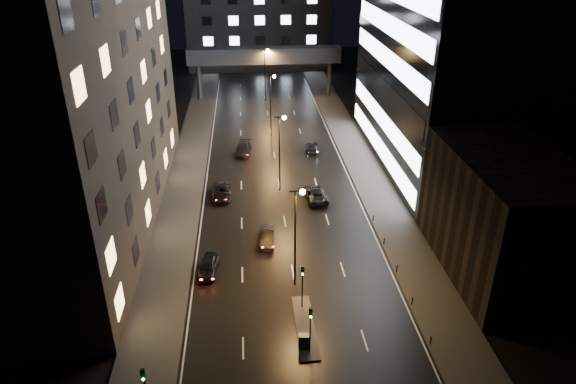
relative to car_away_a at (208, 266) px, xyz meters
name	(u,v)px	position (x,y,z in m)	size (l,w,h in m)	color
ground	(274,155)	(8.32, 29.36, -0.74)	(160.00, 160.00, 0.00)	black
sidewalk_left	(188,171)	(-4.18, 24.36, -0.66)	(5.00, 110.00, 0.15)	#383533
sidewalk_right	(363,165)	(20.82, 24.36, -0.66)	(5.00, 110.00, 0.15)	#383533
building_left	(62,42)	(-14.18, 13.36, 19.26)	(15.00, 48.00, 40.00)	#2D2319
building_right_low	(503,216)	(28.32, -1.64, 5.26)	(10.00, 18.00, 12.00)	black
building_far	(259,14)	(8.32, 87.36, 11.76)	(34.00, 14.00, 25.00)	#333335
skybridge	(264,56)	(8.32, 59.36, 7.60)	(30.00, 3.00, 10.00)	#333335
median_island	(305,327)	(8.62, -8.64, -0.66)	(1.60, 8.00, 0.15)	#383533
traffic_signal_near	(302,280)	(8.62, -6.15, 2.35)	(0.28, 0.34, 4.40)	black
traffic_signal_far	(310,323)	(8.62, -11.65, 2.35)	(0.28, 0.34, 4.40)	black
bollard_row	(404,285)	(18.52, -4.14, -0.29)	(0.12, 25.12, 0.90)	black
streetlight_near	(297,226)	(8.48, -2.64, 5.76)	(1.45, 0.50, 10.15)	black
streetlight_mid_a	(281,144)	(8.48, 17.36, 5.76)	(1.45, 0.50, 10.15)	black
streetlight_mid_b	(272,98)	(8.48, 37.36, 5.76)	(1.45, 0.50, 10.15)	black
streetlight_far	(266,68)	(8.48, 57.36, 5.76)	(1.45, 0.50, 10.15)	black
car_away_a	(208,266)	(0.00, 0.00, 0.00)	(1.74, 4.33, 1.48)	black
car_away_b	(267,236)	(6.02, 5.10, -0.01)	(1.54, 4.41, 1.45)	black
car_away_c	(222,192)	(0.84, 16.07, -0.03)	(2.36, 5.12, 1.42)	black
car_away_d	(243,149)	(3.70, 30.12, 0.01)	(2.09, 5.13, 1.49)	black
car_toward_a	(315,194)	(12.54, 14.56, 0.02)	(2.52, 5.46, 1.52)	black
car_toward_b	(312,147)	(14.14, 30.39, -0.05)	(1.92, 4.72, 1.37)	black
utility_cabinet	(304,341)	(8.22, -11.13, 0.05)	(0.86, 0.54, 1.27)	#48484A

